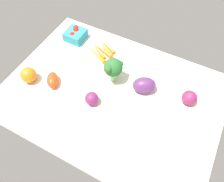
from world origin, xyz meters
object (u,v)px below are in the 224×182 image
at_px(roma_tomato, 52,80).
at_px(carrot_bunch, 101,50).
at_px(red_onion_center, 189,98).
at_px(eggplant, 144,85).
at_px(broccoli_head, 113,68).
at_px(red_onion_near_basket, 92,99).
at_px(heirloom_tomato_orange, 28,75).
at_px(berry_basket, 75,34).

bearing_deg(roma_tomato, carrot_bunch, 126.75).
distance_m(red_onion_center, roma_tomato, 0.66).
bearing_deg(carrot_bunch, eggplant, -23.19).
relative_size(red_onion_center, roma_tomato, 0.75).
relative_size(red_onion_center, broccoli_head, 0.52).
bearing_deg(roma_tomato, broccoli_head, 88.40).
relative_size(roma_tomato, red_onion_near_basket, 1.47).
bearing_deg(eggplant, broccoli_head, 153.33).
height_order(red_onion_center, broccoli_head, broccoli_head).
distance_m(red_onion_center, red_onion_near_basket, 0.45).
bearing_deg(red_onion_center, red_onion_near_basket, -151.90).
distance_m(red_onion_near_basket, heirloom_tomato_orange, 0.35).
bearing_deg(red_onion_center, carrot_bunch, 169.21).
xyz_separation_m(berry_basket, red_onion_near_basket, (0.31, -0.34, 0.00)).
height_order(eggplant, roma_tomato, eggplant).
bearing_deg(heirloom_tomato_orange, berry_basket, 84.34).
xyz_separation_m(roma_tomato, red_onion_near_basket, (0.23, -0.01, 0.00)).
height_order(red_onion_near_basket, heirloom_tomato_orange, heirloom_tomato_orange).
bearing_deg(red_onion_near_basket, berry_basket, 132.50).
distance_m(carrot_bunch, red_onion_near_basket, 0.34).
distance_m(eggplant, roma_tomato, 0.45).
relative_size(berry_basket, red_onion_near_basket, 1.65).
relative_size(berry_basket, eggplant, 0.95).
relative_size(berry_basket, heirloom_tomato_orange, 1.34).
height_order(broccoli_head, roma_tomato, broccoli_head).
bearing_deg(eggplant, red_onion_center, -20.97).
bearing_deg(carrot_bunch, roma_tomato, -108.60).
distance_m(broccoli_head, red_onion_near_basket, 0.18).
height_order(red_onion_center, roma_tomato, red_onion_center).
height_order(berry_basket, broccoli_head, broccoli_head).
bearing_deg(red_onion_near_basket, heirloom_tomato_orange, -175.07).
xyz_separation_m(berry_basket, eggplant, (0.50, -0.16, 0.01)).
relative_size(carrot_bunch, red_onion_near_basket, 2.75).
xyz_separation_m(carrot_bunch, heirloom_tomato_orange, (-0.22, -0.34, 0.03)).
bearing_deg(red_onion_near_basket, broccoli_head, 82.67).
relative_size(broccoli_head, heirloom_tomato_orange, 1.70).
bearing_deg(eggplant, heirloom_tomato_orange, 171.46).
distance_m(eggplant, red_onion_near_basket, 0.26).
xyz_separation_m(carrot_bunch, roma_tomato, (-0.10, -0.31, 0.02)).
distance_m(berry_basket, carrot_bunch, 0.19).
bearing_deg(red_onion_near_basket, carrot_bunch, 111.88).
xyz_separation_m(broccoli_head, heirloom_tomato_orange, (-0.37, -0.20, -0.05)).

